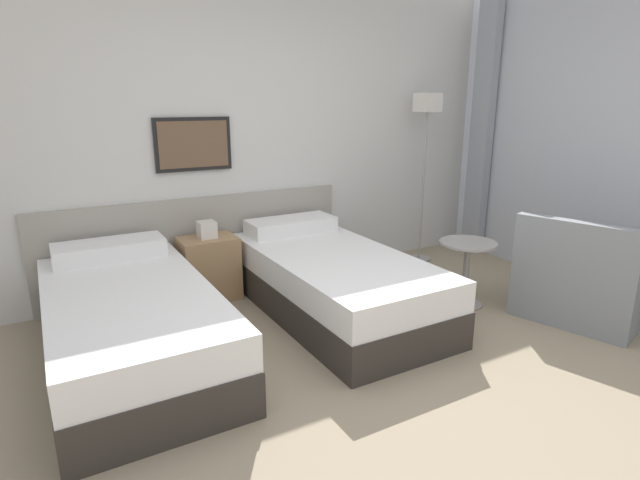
{
  "coord_description": "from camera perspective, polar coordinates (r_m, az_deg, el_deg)",
  "views": [
    {
      "loc": [
        -1.72,
        -1.95,
        1.64
      ],
      "look_at": [
        0.06,
        1.15,
        0.64
      ],
      "focal_mm": 28.0,
      "sensor_mm": 36.0,
      "label": 1
    }
  ],
  "objects": [
    {
      "name": "ground_plane",
      "position": [
        3.07,
        10.28,
        -16.94
      ],
      "size": [
        16.0,
        16.0,
        0.0
      ],
      "primitive_type": "plane",
      "color": "gray"
    },
    {
      "name": "wall_headboard",
      "position": [
        4.56,
        -8.15,
        11.22
      ],
      "size": [
        10.0,
        0.1,
        2.7
      ],
      "color": "silver",
      "rests_on": "ground_plane"
    },
    {
      "name": "bed_near_door",
      "position": [
        3.49,
        -20.76,
        -8.83
      ],
      "size": [
        0.99,
        1.99,
        0.62
      ],
      "color": "#332D28",
      "rests_on": "ground_plane"
    },
    {
      "name": "bed_near_window",
      "position": [
        3.97,
        1.52,
        -4.78
      ],
      "size": [
        0.99,
        1.99,
        0.62
      ],
      "color": "#332D28",
      "rests_on": "ground_plane"
    },
    {
      "name": "nightstand",
      "position": [
        4.34,
        -12.54,
        -3.04
      ],
      "size": [
        0.47,
        0.34,
        0.68
      ],
      "color": "#9E7A51",
      "rests_on": "ground_plane"
    },
    {
      "name": "floor_lamp",
      "position": [
        5.21,
        12.04,
        12.34
      ],
      "size": [
        0.24,
        0.24,
        1.71
      ],
      "color": "#9E9993",
      "rests_on": "ground_plane"
    },
    {
      "name": "side_table",
      "position": [
        4.24,
        16.43,
        -2.31
      ],
      "size": [
        0.46,
        0.46,
        0.54
      ],
      "color": "gray",
      "rests_on": "ground_plane"
    },
    {
      "name": "armchair",
      "position": [
        4.37,
        27.71,
        -4.39
      ],
      "size": [
        0.95,
        1.02,
        0.82
      ],
      "rotation": [
        0.0,
        0.0,
        1.86
      ],
      "color": "gray",
      "rests_on": "ground_plane"
    }
  ]
}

